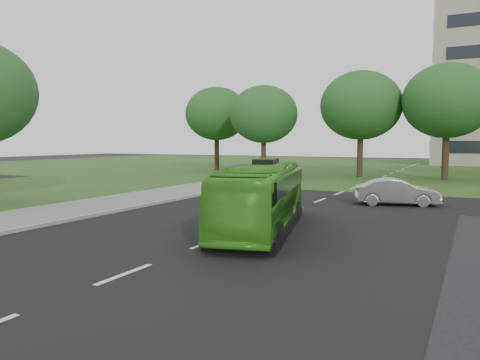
{
  "coord_description": "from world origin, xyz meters",
  "views": [
    {
      "loc": [
        7.6,
        -14.72,
        3.27
      ],
      "look_at": [
        -1.44,
        3.11,
        1.6
      ],
      "focal_mm": 35.0,
      "sensor_mm": 36.0,
      "label": 1
    }
  ],
  "objects_px": {
    "sedan": "(397,192)",
    "bus": "(262,198)",
    "tree_park_b": "(361,106)",
    "tree_park_c": "(447,101)",
    "tree_park_f": "(217,114)",
    "tree_park_a": "(264,114)"
  },
  "relations": [
    {
      "from": "tree_park_c",
      "to": "bus",
      "type": "bearing_deg",
      "value": -99.63
    },
    {
      "from": "sedan",
      "to": "bus",
      "type": "bearing_deg",
      "value": 144.87
    },
    {
      "from": "tree_park_a",
      "to": "sedan",
      "type": "xyz_separation_m",
      "value": [
        14.47,
        -15.8,
        -5.08
      ]
    },
    {
      "from": "tree_park_c",
      "to": "tree_park_f",
      "type": "bearing_deg",
      "value": 174.12
    },
    {
      "from": "tree_park_c",
      "to": "tree_park_b",
      "type": "bearing_deg",
      "value": 179.03
    },
    {
      "from": "tree_park_c",
      "to": "tree_park_f",
      "type": "relative_size",
      "value": 1.06
    },
    {
      "from": "tree_park_b",
      "to": "tree_park_f",
      "type": "distance_m",
      "value": 16.43
    },
    {
      "from": "bus",
      "to": "sedan",
      "type": "relative_size",
      "value": 2.1
    },
    {
      "from": "tree_park_b",
      "to": "sedan",
      "type": "relative_size",
      "value": 2.32
    },
    {
      "from": "sedan",
      "to": "tree_park_c",
      "type": "bearing_deg",
      "value": -18.86
    },
    {
      "from": "tree_park_b",
      "to": "tree_park_f",
      "type": "bearing_deg",
      "value": 171.99
    },
    {
      "from": "tree_park_c",
      "to": "tree_park_f",
      "type": "height_order",
      "value": "tree_park_c"
    },
    {
      "from": "tree_park_a",
      "to": "sedan",
      "type": "relative_size",
      "value": 2.06
    },
    {
      "from": "tree_park_a",
      "to": "tree_park_c",
      "type": "xyz_separation_m",
      "value": [
        15.69,
        2.16,
        0.82
      ]
    },
    {
      "from": "tree_park_a",
      "to": "tree_park_b",
      "type": "relative_size",
      "value": 0.89
    },
    {
      "from": "tree_park_a",
      "to": "tree_park_c",
      "type": "distance_m",
      "value": 15.86
    },
    {
      "from": "tree_park_a",
      "to": "bus",
      "type": "distance_m",
      "value": 27.75
    },
    {
      "from": "tree_park_a",
      "to": "tree_park_b",
      "type": "bearing_deg",
      "value": 14.89
    },
    {
      "from": "tree_park_f",
      "to": "bus",
      "type": "relative_size",
      "value": 1.06
    },
    {
      "from": "tree_park_c",
      "to": "bus",
      "type": "distance_m",
      "value": 28.09
    },
    {
      "from": "tree_park_b",
      "to": "sedan",
      "type": "xyz_separation_m",
      "value": [
        5.9,
        -18.07,
        -5.77
      ]
    },
    {
      "from": "tree_park_c",
      "to": "tree_park_a",
      "type": "bearing_deg",
      "value": -172.18
    }
  ]
}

